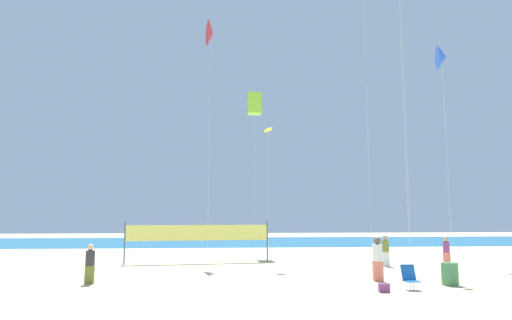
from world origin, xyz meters
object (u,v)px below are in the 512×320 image
Objects in this scene: beachgoer_white_shirt at (378,257)px; volleyball_net at (198,234)px; trash_barrel at (450,274)px; beach_handbag at (384,288)px; kite_red_delta at (210,33)px; beachgoer_charcoal_shirt at (90,262)px; kite_yellow_diamond at (268,133)px; beachgoer_olive_shirt at (385,250)px; kite_blue_delta at (442,58)px; kite_lime_box at (254,104)px; folding_beach_chair at (410,277)px; beachgoer_plum_shirt at (446,250)px.

volleyball_net is at bearing -94.86° from beachgoer_white_shirt.
beach_handbag is at bearing -155.59° from trash_barrel.
volleyball_net reaches higher than trash_barrel.
kite_red_delta reaches higher than beachgoer_white_shirt.
beachgoer_charcoal_shirt is 0.20× the size of kite_yellow_diamond.
beachgoer_olive_shirt is at bearing 69.04° from beach_handbag.
kite_lime_box is (-7.37, 14.39, 1.29)m from kite_blue_delta.
beachgoer_white_shirt is 2.33m from folding_beach_chair.
beachgoer_white_shirt is (-2.41, -5.54, 0.08)m from beachgoer_olive_shirt.
folding_beach_chair is 2.21m from trash_barrel.
trash_barrel is at bearing -52.08° from kite_red_delta.
kite_blue_delta reaches higher than kite_yellow_diamond.
kite_lime_box is (3.30, 3.50, -4.00)m from kite_red_delta.
beach_handbag is at bearing 26.26° from beachgoer_white_shirt.
folding_beach_chair is at bearing 53.44° from beachgoer_olive_shirt.
volleyball_net is (-7.79, 8.29, 0.67)m from beachgoer_white_shirt.
kite_lime_box is at bearing 59.12° from volleyball_net.
kite_blue_delta is (10.67, -10.90, -5.29)m from kite_red_delta.
beachgoer_white_shirt is 2.81m from trash_barrel.
kite_lime_box is (3.80, 6.35, 9.47)m from volleyball_net.
kite_blue_delta reaches higher than beachgoer_charcoal_shirt.
folding_beach_chair is at bearing -60.08° from kite_red_delta.
kite_lime_box is at bearing 46.67° from kite_red_delta.
volleyball_net reaches higher than folding_beach_chair.
kite_yellow_diamond reaches higher than beachgoer_white_shirt.
beachgoer_charcoal_shirt is 9.03m from volleyball_net.
kite_red_delta is 1.54× the size of kite_blue_delta.
beach_handbag is 20.83m from kite_lime_box.
beachgoer_plum_shirt is 10.88m from beach_handbag.
beachgoer_plum_shirt is at bearing 161.25° from beachgoer_olive_shirt.
kite_lime_box is (-3.99, 14.64, 10.14)m from beachgoer_white_shirt.
kite_blue_delta is (7.27, -6.30, 2.40)m from kite_yellow_diamond.
kite_yellow_diamond is (7.88, 6.33, 6.58)m from beachgoer_charcoal_shirt.
kite_red_delta is at bearing 86.86° from beachgoer_plum_shirt.
folding_beach_chair is at bearing -75.38° from kite_lime_box.
kite_lime_box reaches higher than beachgoer_olive_shirt.
volleyball_net is (-10.22, 9.61, 1.21)m from trash_barrel.
beachgoer_plum_shirt is at bearing 17.78° from folding_beach_chair.
beachgoer_plum_shirt is at bearing 64.95° from kite_blue_delta.
kite_yellow_diamond is (-3.12, 9.33, 7.27)m from beach_handbag.
folding_beach_chair is 0.11× the size of kite_yellow_diamond.
kite_red_delta is at bearing 82.43° from folding_beach_chair.
kite_blue_delta is (15.15, 0.02, 8.98)m from beachgoer_charcoal_shirt.
beachgoer_charcoal_shirt is at bearing 164.75° from beach_handbag.
beachgoer_white_shirt reaches higher than trash_barrel.
beachgoer_white_shirt is 0.22× the size of volleyball_net.
beachgoer_charcoal_shirt is 11.42m from beach_handbag.
kite_red_delta is (-7.29, 11.14, 14.14)m from beachgoer_white_shirt.
kite_blue_delta is at bearing -35.75° from volleyball_net.
beachgoer_charcoal_shirt is at bearing 173.79° from trash_barrel.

